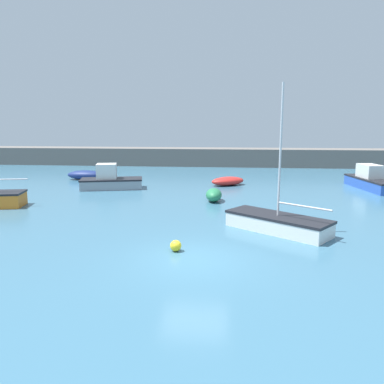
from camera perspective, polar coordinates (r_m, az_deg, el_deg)
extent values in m
cube|color=#38667F|center=(13.95, 0.42, -10.62)|extent=(120.00, 120.00, 0.20)
cube|color=#66605B|center=(45.66, 4.45, 5.34)|extent=(67.55, 3.82, 2.09)
cube|color=gray|center=(29.60, -12.13, 1.16)|extent=(4.93, 3.07, 0.67)
cube|color=black|center=(29.54, -12.16, 1.92)|extent=(5.03, 3.13, 0.12)
cube|color=silver|center=(29.50, -12.87, 3.00)|extent=(1.78, 1.76, 1.26)
cylinder|color=silver|center=(24.98, -26.49, 1.73)|extent=(2.44, 0.61, 0.07)
cube|color=white|center=(17.79, 12.88, -4.85)|extent=(4.79, 4.20, 0.64)
cube|color=black|center=(17.70, 12.93, -3.66)|extent=(4.89, 4.28, 0.12)
cylinder|color=silver|center=(17.25, 13.32, 5.95)|extent=(0.10, 0.10, 6.05)
cylinder|color=silver|center=(16.97, 16.70, -2.11)|extent=(2.06, 1.60, 0.08)
ellipsoid|color=#287A4C|center=(24.16, 3.35, -0.44)|extent=(1.08, 1.95, 0.83)
ellipsoid|color=navy|center=(35.12, -15.87, 2.51)|extent=(3.41, 1.55, 0.83)
cube|color=#2D56B7|center=(31.84, 25.68, 1.03)|extent=(2.54, 5.92, 0.72)
cube|color=black|center=(31.78, 25.74, 1.78)|extent=(2.59, 6.04, 0.12)
cube|color=silver|center=(32.09, 25.45, 2.79)|extent=(1.54, 2.25, 1.13)
ellipsoid|color=red|center=(30.68, 5.47, 1.67)|extent=(3.25, 2.82, 0.70)
sphere|color=yellow|center=(14.71, -2.49, -8.18)|extent=(0.44, 0.44, 0.44)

